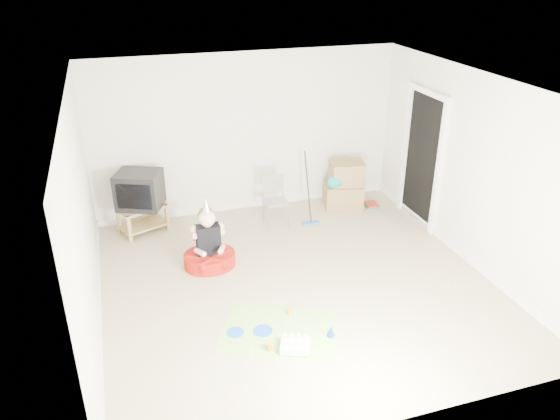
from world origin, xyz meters
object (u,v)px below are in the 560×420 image
object	(u,v)px
folding_chair	(276,202)
crt_tv	(139,190)
tv_stand	(143,217)
birthday_cake	(295,346)
cardboard_boxes	(344,186)
seated_woman	(209,252)

from	to	relation	value
folding_chair	crt_tv	bearing A→B (deg)	169.73
tv_stand	birthday_cake	distance (m)	3.62
crt_tv	cardboard_boxes	bearing A→B (deg)	21.10
tv_stand	birthday_cake	xyz separation A→B (m)	(1.34, -3.36, -0.21)
seated_woman	folding_chair	bearing A→B (deg)	37.30
folding_chair	birthday_cake	world-z (taller)	folding_chair
cardboard_boxes	seated_woman	size ratio (longest dim) A/B	0.77
tv_stand	folding_chair	bearing A→B (deg)	-10.27
birthday_cake	folding_chair	bearing A→B (deg)	76.89
seated_woman	cardboard_boxes	bearing A→B (deg)	26.06
cardboard_boxes	birthday_cake	xyz separation A→B (m)	(-2.00, -3.28, -0.33)
crt_tv	seated_woman	size ratio (longest dim) A/B	0.63
tv_stand	folding_chair	world-z (taller)	folding_chair
folding_chair	seated_woman	bearing A→B (deg)	-142.70
crt_tv	folding_chair	world-z (taller)	crt_tv
tv_stand	crt_tv	xyz separation A→B (m)	(0.00, 0.00, 0.45)
tv_stand	crt_tv	distance (m)	0.45
birthday_cake	cardboard_boxes	bearing A→B (deg)	58.64
folding_chair	seated_woman	distance (m)	1.58
tv_stand	birthday_cake	world-z (taller)	tv_stand
birthday_cake	crt_tv	bearing A→B (deg)	111.79
folding_chair	birthday_cake	size ratio (longest dim) A/B	2.03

